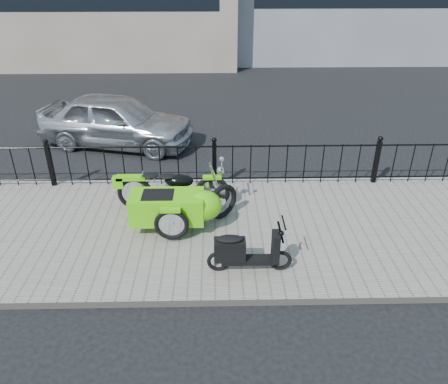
{
  "coord_description": "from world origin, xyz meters",
  "views": [
    {
      "loc": [
        0.02,
        -7.22,
        4.53
      ],
      "look_at": [
        0.18,
        -0.1,
        0.66
      ],
      "focal_mm": 35.0,
      "sensor_mm": 36.0,
      "label": 1
    }
  ],
  "objects_px": {
    "scooter": "(244,252)",
    "sedan_car": "(116,120)",
    "motorcycle_sidecar": "(178,203)",
    "spare_tire": "(222,202)"
  },
  "relations": [
    {
      "from": "sedan_car",
      "to": "motorcycle_sidecar",
      "type": "bearing_deg",
      "value": -141.61
    },
    {
      "from": "motorcycle_sidecar",
      "to": "sedan_car",
      "type": "bearing_deg",
      "value": 114.47
    },
    {
      "from": "motorcycle_sidecar",
      "to": "scooter",
      "type": "distance_m",
      "value": 1.75
    },
    {
      "from": "sedan_car",
      "to": "spare_tire",
      "type": "bearing_deg",
      "value": -131.63
    },
    {
      "from": "motorcycle_sidecar",
      "to": "spare_tire",
      "type": "xyz_separation_m",
      "value": [
        0.81,
        0.24,
        -0.13
      ]
    },
    {
      "from": "spare_tire",
      "to": "sedan_car",
      "type": "xyz_separation_m",
      "value": [
        -2.73,
        3.98,
        0.22
      ]
    },
    {
      "from": "motorcycle_sidecar",
      "to": "scooter",
      "type": "relative_size",
      "value": 1.7
    },
    {
      "from": "scooter",
      "to": "spare_tire",
      "type": "bearing_deg",
      "value": 100.9
    },
    {
      "from": "scooter",
      "to": "sedan_car",
      "type": "relative_size",
      "value": 0.33
    },
    {
      "from": "sedan_car",
      "to": "scooter",
      "type": "bearing_deg",
      "value": -137.49
    }
  ]
}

